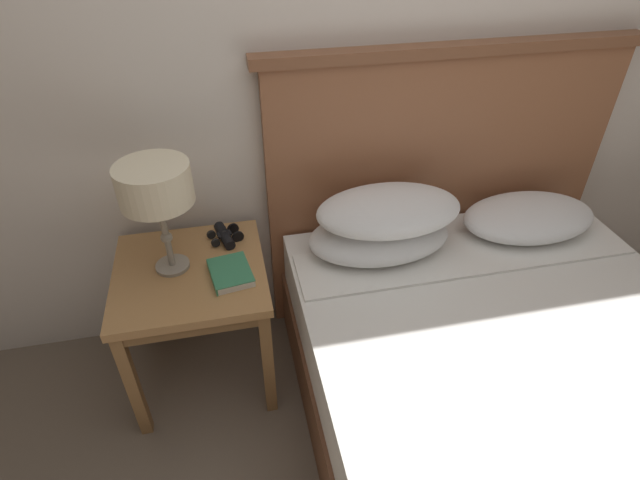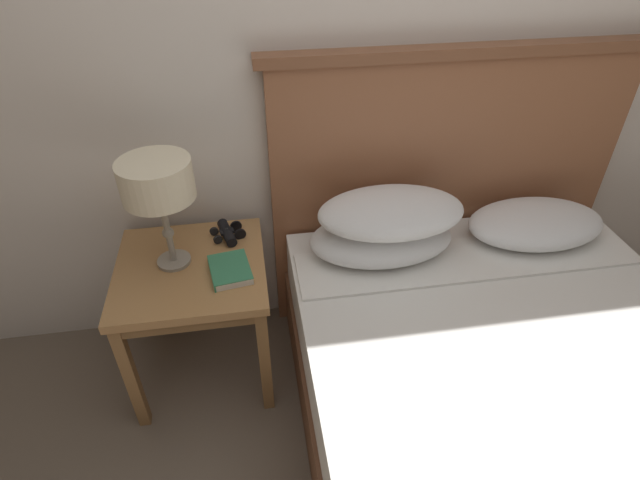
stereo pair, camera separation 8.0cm
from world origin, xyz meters
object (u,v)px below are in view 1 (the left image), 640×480
at_px(table_lamp, 155,188).
at_px(binoculars_pair, 225,235).
at_px(nightstand, 192,285).
at_px(bed, 507,373).
at_px(book_on_nightstand, 230,273).

relative_size(table_lamp, binoculars_pair, 2.68).
xyz_separation_m(nightstand, bed, (1.12, -0.52, -0.20)).
xyz_separation_m(nightstand, table_lamp, (-0.06, 0.03, 0.44)).
relative_size(nightstand, table_lamp, 1.34).
xyz_separation_m(book_on_nightstand, binoculars_pair, (-0.00, 0.24, 0.01)).
bearing_deg(binoculars_pair, book_on_nightstand, -88.99).
distance_m(book_on_nightstand, binoculars_pair, 0.24).
height_order(nightstand, table_lamp, table_lamp).
relative_size(book_on_nightstand, binoculars_pair, 1.28).
bearing_deg(nightstand, book_on_nightstand, -24.82).
distance_m(nightstand, bed, 1.26).
distance_m(bed, table_lamp, 1.45).
height_order(book_on_nightstand, binoculars_pair, binoculars_pair).
height_order(nightstand, book_on_nightstand, book_on_nightstand).
bearing_deg(bed, binoculars_pair, 144.60).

